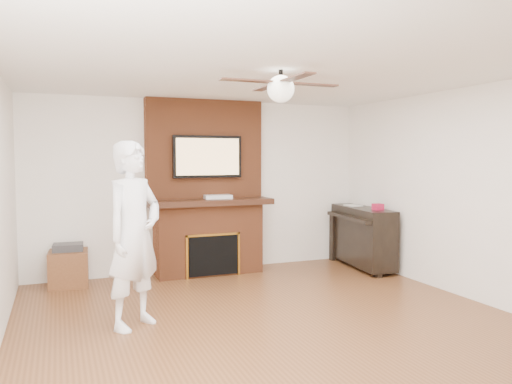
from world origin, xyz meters
name	(u,v)px	position (x,y,z in m)	size (l,w,h in m)	color
room_shell	(280,201)	(0.00, 0.00, 1.25)	(5.36, 5.86, 2.86)	brown
fireplace	(207,204)	(0.00, 2.55, 1.00)	(1.78, 0.64, 2.50)	brown
tv	(207,157)	(0.00, 2.50, 1.68)	(1.00, 0.08, 0.60)	black
ceiling_fan	(281,88)	(0.00, 0.00, 2.33)	(1.21, 1.21, 0.31)	black
person	(134,235)	(-1.31, 0.58, 0.92)	(0.67, 0.45, 1.83)	white
side_table	(69,266)	(-1.89, 2.48, 0.26)	(0.51, 0.51, 0.55)	brown
piano	(362,235)	(2.28, 2.00, 0.49)	(0.67, 1.44, 1.00)	black
cable_box	(218,197)	(0.13, 2.45, 1.11)	(0.39, 0.22, 0.06)	silver
candle_orange	(195,272)	(-0.24, 2.35, 0.06)	(0.07, 0.07, 0.12)	#F3A61C
candle_green	(211,273)	(-0.01, 2.30, 0.04)	(0.06, 0.06, 0.08)	#2C6F31
candle_cream	(225,271)	(0.19, 2.32, 0.06)	(0.08, 0.08, 0.12)	beige
candle_blue	(230,270)	(0.29, 2.36, 0.04)	(0.06, 0.06, 0.08)	#34629D
candle_blue_extra	(211,272)	(0.00, 2.36, 0.04)	(0.06, 0.06, 0.08)	teal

